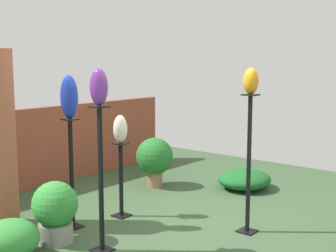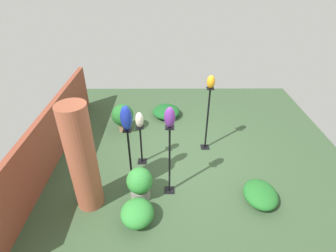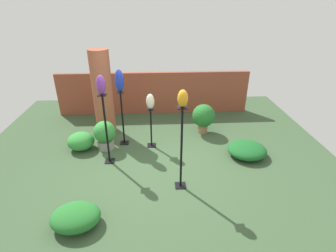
{
  "view_description": "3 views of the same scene",
  "coord_description": "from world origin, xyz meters",
  "px_view_note": "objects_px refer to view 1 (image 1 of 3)",
  "views": [
    {
      "loc": [
        -4.12,
        -3.32,
        1.99
      ],
      "look_at": [
        0.17,
        0.22,
        1.18
      ],
      "focal_mm": 50.0,
      "sensor_mm": 36.0,
      "label": 1
    },
    {
      "loc": [
        -4.75,
        0.21,
        3.92
      ],
      "look_at": [
        -0.09,
        0.19,
        0.98
      ],
      "focal_mm": 28.0,
      "sensor_mm": 36.0,
      "label": 2
    },
    {
      "loc": [
        0.01,
        -4.61,
        3.19
      ],
      "look_at": [
        0.27,
        0.03,
        0.88
      ],
      "focal_mm": 28.0,
      "sensor_mm": 36.0,
      "label": 3
    }
  ],
  "objects_px": {
    "art_vase_violet": "(99,87)",
    "art_vase_ivory": "(120,129)",
    "pedestal_ivory": "(121,183)",
    "pedestal_amber": "(249,169)",
    "pedestal_violet": "(101,185)",
    "art_vase_amber": "(251,81)",
    "potted_plant_mid_right": "(155,158)",
    "potted_plant_front_right": "(55,210)",
    "pedestal_cobalt": "(72,178)",
    "art_vase_cobalt": "(69,97)"
  },
  "relations": [
    {
      "from": "pedestal_amber",
      "to": "pedestal_cobalt",
      "type": "height_order",
      "value": "pedestal_amber"
    },
    {
      "from": "art_vase_amber",
      "to": "art_vase_violet",
      "type": "bearing_deg",
      "value": 148.18
    },
    {
      "from": "art_vase_cobalt",
      "to": "potted_plant_front_right",
      "type": "bearing_deg",
      "value": -152.54
    },
    {
      "from": "pedestal_ivory",
      "to": "art_vase_amber",
      "type": "xyz_separation_m",
      "value": [
        0.54,
        -1.51,
        1.31
      ]
    },
    {
      "from": "art_vase_ivory",
      "to": "art_vase_violet",
      "type": "bearing_deg",
      "value": -145.4
    },
    {
      "from": "pedestal_ivory",
      "to": "pedestal_violet",
      "type": "distance_m",
      "value": 1.13
    },
    {
      "from": "art_vase_violet",
      "to": "art_vase_cobalt",
      "type": "height_order",
      "value": "art_vase_violet"
    },
    {
      "from": "pedestal_cobalt",
      "to": "art_vase_violet",
      "type": "bearing_deg",
      "value": -107.44
    },
    {
      "from": "art_vase_violet",
      "to": "potted_plant_mid_right",
      "type": "bearing_deg",
      "value": 28.73
    },
    {
      "from": "art_vase_cobalt",
      "to": "pedestal_cobalt",
      "type": "bearing_deg",
      "value": -26.57
    },
    {
      "from": "pedestal_violet",
      "to": "art_vase_cobalt",
      "type": "relative_size",
      "value": 3.05
    },
    {
      "from": "art_vase_violet",
      "to": "art_vase_cobalt",
      "type": "relative_size",
      "value": 0.76
    },
    {
      "from": "pedestal_ivory",
      "to": "art_vase_ivory",
      "type": "height_order",
      "value": "art_vase_ivory"
    },
    {
      "from": "art_vase_violet",
      "to": "art_vase_ivory",
      "type": "bearing_deg",
      "value": 34.6
    },
    {
      "from": "pedestal_amber",
      "to": "pedestal_ivory",
      "type": "distance_m",
      "value": 1.64
    },
    {
      "from": "art_vase_cobalt",
      "to": "potted_plant_front_right",
      "type": "xyz_separation_m",
      "value": [
        -0.4,
        -0.21,
        -1.19
      ]
    },
    {
      "from": "art_vase_amber",
      "to": "pedestal_amber",
      "type": "bearing_deg",
      "value": 0.0
    },
    {
      "from": "pedestal_ivory",
      "to": "art_vase_amber",
      "type": "height_order",
      "value": "art_vase_amber"
    },
    {
      "from": "pedestal_amber",
      "to": "pedestal_violet",
      "type": "xyz_separation_m",
      "value": [
        -1.44,
        0.89,
        -0.04
      ]
    },
    {
      "from": "pedestal_violet",
      "to": "pedestal_cobalt",
      "type": "relative_size",
      "value": 1.16
    },
    {
      "from": "pedestal_ivory",
      "to": "art_vase_amber",
      "type": "bearing_deg",
      "value": -70.34
    },
    {
      "from": "pedestal_ivory",
      "to": "pedestal_cobalt",
      "type": "xyz_separation_m",
      "value": [
        -0.66,
        0.15,
        0.17
      ]
    },
    {
      "from": "pedestal_amber",
      "to": "pedestal_ivory",
      "type": "height_order",
      "value": "pedestal_amber"
    },
    {
      "from": "pedestal_ivory",
      "to": "potted_plant_mid_right",
      "type": "bearing_deg",
      "value": 24.33
    },
    {
      "from": "pedestal_amber",
      "to": "art_vase_amber",
      "type": "relative_size",
      "value": 5.5
    },
    {
      "from": "pedestal_ivory",
      "to": "art_vase_ivory",
      "type": "relative_size",
      "value": 2.72
    },
    {
      "from": "pedestal_ivory",
      "to": "potted_plant_front_right",
      "type": "height_order",
      "value": "pedestal_ivory"
    },
    {
      "from": "pedestal_violet",
      "to": "art_vase_cobalt",
      "type": "xyz_separation_m",
      "value": [
        0.24,
        0.77,
        0.85
      ]
    },
    {
      "from": "pedestal_cobalt",
      "to": "art_vase_cobalt",
      "type": "height_order",
      "value": "art_vase_cobalt"
    },
    {
      "from": "pedestal_ivory",
      "to": "art_vase_cobalt",
      "type": "relative_size",
      "value": 1.9
    },
    {
      "from": "art_vase_amber",
      "to": "potted_plant_mid_right",
      "type": "xyz_separation_m",
      "value": [
        0.79,
        2.11,
        -1.29
      ]
    },
    {
      "from": "pedestal_amber",
      "to": "art_vase_ivory",
      "type": "distance_m",
      "value": 1.65
    },
    {
      "from": "pedestal_ivory",
      "to": "art_vase_cobalt",
      "type": "xyz_separation_m",
      "value": [
        -0.66,
        0.15,
        1.13
      ]
    },
    {
      "from": "pedestal_ivory",
      "to": "potted_plant_mid_right",
      "type": "xyz_separation_m",
      "value": [
        1.33,
        0.6,
        0.03
      ]
    },
    {
      "from": "pedestal_amber",
      "to": "art_vase_violet",
      "type": "distance_m",
      "value": 1.95
    },
    {
      "from": "potted_plant_mid_right",
      "to": "potted_plant_front_right",
      "type": "height_order",
      "value": "potted_plant_mid_right"
    },
    {
      "from": "pedestal_cobalt",
      "to": "art_vase_ivory",
      "type": "bearing_deg",
      "value": -13.25
    },
    {
      "from": "pedestal_amber",
      "to": "potted_plant_mid_right",
      "type": "height_order",
      "value": "pedestal_amber"
    },
    {
      "from": "art_vase_amber",
      "to": "pedestal_cobalt",
      "type": "bearing_deg",
      "value": 125.65
    },
    {
      "from": "art_vase_amber",
      "to": "pedestal_violet",
      "type": "bearing_deg",
      "value": 148.18
    },
    {
      "from": "pedestal_amber",
      "to": "art_vase_amber",
      "type": "xyz_separation_m",
      "value": [
        0.0,
        0.0,
        1.0
      ]
    },
    {
      "from": "art_vase_amber",
      "to": "potted_plant_front_right",
      "type": "relative_size",
      "value": 0.43
    },
    {
      "from": "pedestal_amber",
      "to": "potted_plant_mid_right",
      "type": "distance_m",
      "value": 2.27
    },
    {
      "from": "potted_plant_front_right",
      "to": "potted_plant_mid_right",
      "type": "bearing_deg",
      "value": 15.36
    },
    {
      "from": "pedestal_violet",
      "to": "art_vase_ivory",
      "type": "relative_size",
      "value": 4.36
    },
    {
      "from": "potted_plant_mid_right",
      "to": "potted_plant_front_right",
      "type": "xyz_separation_m",
      "value": [
        -2.39,
        -0.66,
        -0.09
      ]
    },
    {
      "from": "pedestal_ivory",
      "to": "art_vase_violet",
      "type": "distance_m",
      "value": 1.68
    },
    {
      "from": "potted_plant_mid_right",
      "to": "potted_plant_front_right",
      "type": "relative_size",
      "value": 1.13
    },
    {
      "from": "potted_plant_front_right",
      "to": "pedestal_violet",
      "type": "bearing_deg",
      "value": -74.03
    },
    {
      "from": "art_vase_ivory",
      "to": "art_vase_violet",
      "type": "distance_m",
      "value": 1.24
    }
  ]
}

